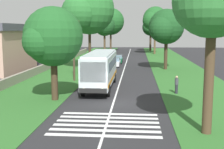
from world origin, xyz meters
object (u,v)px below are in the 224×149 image
(roadside_tree_left_0, at_px, (53,38))
(coach_bus, at_px, (101,68))
(trailing_car_0, at_px, (115,62))
(roadside_tree_left_1, at_px, (87,11))
(roadside_tree_left_3, at_px, (110,22))
(roadside_tree_left_2, at_px, (104,26))
(roadside_tree_right_0, at_px, (154,20))
(utility_pole, at_px, (74,48))
(roadside_tree_right_2, at_px, (150,28))
(pedestrian, at_px, (177,84))
(trailing_car_1, at_px, (118,59))
(roadside_tree_right_3, at_px, (165,28))
(roadside_tree_right_1, at_px, (210,1))

(roadside_tree_left_0, bearing_deg, coach_bus, -31.54)
(trailing_car_0, xyz_separation_m, roadside_tree_left_1, (-4.32, 3.76, 8.17))
(coach_bus, height_order, roadside_tree_left_3, roadside_tree_left_3)
(roadside_tree_left_1, bearing_deg, roadside_tree_left_2, 1.53)
(roadside_tree_right_0, xyz_separation_m, utility_pole, (-40.57, 11.59, -4.49))
(coach_bus, relative_size, roadside_tree_right_2, 1.24)
(coach_bus, height_order, utility_pole, utility_pole)
(pedestrian, bearing_deg, trailing_car_1, 15.44)
(trailing_car_1, relative_size, roadside_tree_right_3, 0.47)
(trailing_car_1, relative_size, roadside_tree_right_2, 0.48)
(trailing_car_0, distance_m, trailing_car_1, 5.03)
(trailing_car_1, relative_size, roadside_tree_right_1, 0.43)
(trailing_car_1, bearing_deg, roadside_tree_left_1, 157.23)
(roadside_tree_left_3, xyz_separation_m, utility_pole, (-49.77, -0.15, -4.07))
(trailing_car_1, bearing_deg, roadside_tree_right_2, -12.92)
(trailing_car_0, relative_size, trailing_car_1, 1.00)
(pedestrian, bearing_deg, coach_bus, 73.24)
(roadside_tree_left_0, relative_size, roadside_tree_left_1, 0.62)
(coach_bus, relative_size, roadside_tree_left_3, 0.93)
(roadside_tree_right_1, bearing_deg, roadside_tree_left_3, 9.66)
(roadside_tree_left_1, distance_m, pedestrian, 21.72)
(trailing_car_1, bearing_deg, roadside_tree_left_2, 12.51)
(roadside_tree_left_0, height_order, roadside_tree_left_1, roadside_tree_left_1)
(trailing_car_1, distance_m, roadside_tree_left_1, 13.02)
(utility_pole, bearing_deg, roadside_tree_left_3, 0.18)
(trailing_car_0, relative_size, roadside_tree_right_1, 0.43)
(roadside_tree_left_2, distance_m, roadside_tree_right_2, 15.92)
(pedestrian, bearing_deg, roadside_tree_right_2, -0.05)
(utility_pole, bearing_deg, roadside_tree_right_3, -45.72)
(coach_bus, relative_size, roadside_tree_right_1, 1.12)
(roadside_tree_right_2, height_order, pedestrian, roadside_tree_right_2)
(trailing_car_1, distance_m, roadside_tree_right_3, 12.84)
(roadside_tree_left_2, height_order, roadside_tree_left_3, roadside_tree_left_3)
(trailing_car_1, xyz_separation_m, roadside_tree_left_2, (21.37, 4.74, 6.22))
(roadside_tree_left_2, xyz_separation_m, roadside_tree_right_0, (-0.67, -12.46, 1.57))
(trailing_car_0, height_order, roadside_tree_left_2, roadside_tree_left_2)
(coach_bus, distance_m, roadside_tree_right_3, 17.80)
(trailing_car_0, bearing_deg, roadside_tree_left_1, 139.01)
(coach_bus, height_order, roadside_tree_right_0, roadside_tree_right_0)
(coach_bus, height_order, roadside_tree_right_3, roadside_tree_right_3)
(trailing_car_1, height_order, roadside_tree_left_3, roadside_tree_left_3)
(roadside_tree_left_1, xyz_separation_m, pedestrian, (-16.86, -11.17, -7.93))
(roadside_tree_left_2, bearing_deg, roadside_tree_right_1, -168.29)
(roadside_tree_left_3, relative_size, roadside_tree_right_1, 1.20)
(roadside_tree_left_3, xyz_separation_m, roadside_tree_right_0, (-9.20, -11.75, 0.42))
(roadside_tree_right_3, bearing_deg, roadside_tree_left_0, 151.56)
(trailing_car_0, bearing_deg, roadside_tree_left_3, 6.30)
(roadside_tree_left_1, relative_size, roadside_tree_left_3, 1.07)
(roadside_tree_left_0, bearing_deg, utility_pole, 1.47)
(trailing_car_0, xyz_separation_m, pedestrian, (-21.18, -7.41, 0.24))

